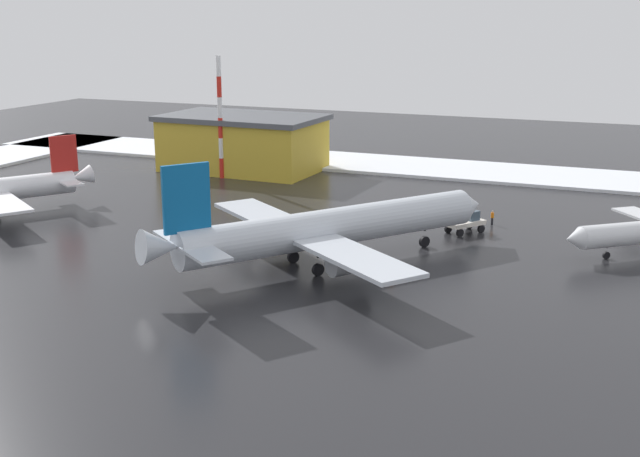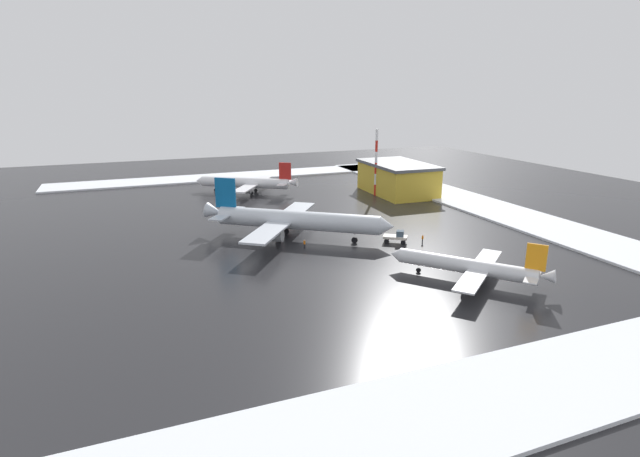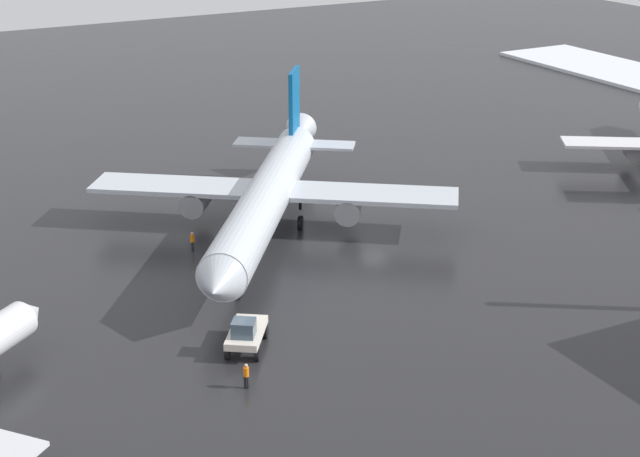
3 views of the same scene
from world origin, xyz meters
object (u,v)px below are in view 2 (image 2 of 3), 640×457
Objects in this scene: cargo_hangar at (397,178)px; airplane_parked_starboard at (247,183)px; airplane_distant_tail at (469,266)px; antenna_mast at (376,163)px; airplane_foreground_jet at (293,220)px; ground_crew_near_tug at (423,238)px; pushback_tug at (397,237)px; ground_crew_beside_wing at (304,244)px.

airplane_parked_starboard is at bearing 69.23° from cargo_hangar.
airplane_distant_tail is 1.15× the size of antenna_mast.
airplane_foreground_jet is 1.31× the size of cargo_hangar.
airplane_parked_starboard is 37.07m from antenna_mast.
airplane_distant_tail is at bearing 134.41° from airplane_parked_starboard.
airplane_distant_tail is at bearing 124.07° from ground_crew_near_tug.
airplane_parked_starboard is at bearing 140.19° from pushback_tug.
airplane_foreground_jet is 25.69m from ground_crew_near_tug.
antenna_mast reaches higher than airplane_distant_tail.
ground_crew_near_tug is at bearing 163.88° from antenna_mast.
airplane_parked_starboard reaches higher than cargo_hangar.
airplane_parked_starboard is 54.55m from ground_crew_beside_wing.
airplane_distant_tail reaches higher than ground_crew_near_tug.
airplane_parked_starboard is 15.81× the size of ground_crew_beside_wing.
cargo_hangar is (-16.47, -39.65, 1.43)m from airplane_parked_starboard.
airplane_foreground_jet is 20.66m from pushback_tug.
airplane_parked_starboard is 59.86m from pushback_tug.
pushback_tug is at bearing -38.48° from airplane_distant_tail.
cargo_hangar is at bearing -59.88° from airplane_distant_tail.
antenna_mast is (63.16, -16.91, 6.71)m from airplane_distant_tail.
ground_crew_near_tug is (-12.41, -22.31, -2.88)m from airplane_foreground_jet.
pushback_tug reaches higher than ground_crew_beside_wing.
airplane_parked_starboard is at bearing -171.58° from ground_crew_beside_wing.
airplane_distant_tail is 4.19× the size of pushback_tug.
pushback_tug reaches higher than ground_crew_near_tug.
ground_crew_beside_wing and ground_crew_near_tug have the same top height.
airplane_foreground_jet is at bearing -9.89° from airplane_distant_tail.
ground_crew_near_tug is (-5.43, -22.51, 0.00)m from ground_crew_beside_wing.
ground_crew_near_tug is 46.00m from antenna_mast.
antenna_mast is 8.46m from cargo_hangar.
pushback_tug is (21.78, 0.25, -1.21)m from airplane_distant_tail.
pushback_tug is 2.94× the size of ground_crew_near_tug.
pushback_tug is 2.94× the size of ground_crew_beside_wing.
cargo_hangar is at bearing -169.34° from airplane_parked_starboard.
airplane_foreground_jet reaches higher than ground_crew_near_tug.
antenna_mast reaches higher than pushback_tug.
airplane_distant_tail is 12.32× the size of ground_crew_beside_wing.
airplane_distant_tail is 21.81m from pushback_tug.
antenna_mast is at bearing 148.29° from ground_crew_beside_wing.
ground_crew_near_tug is at bearing 157.54° from cargo_hangar.
airplane_foreground_jet is 1.82× the size of antenna_mast.
cargo_hangar is at bearing 94.87° from pushback_tug.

